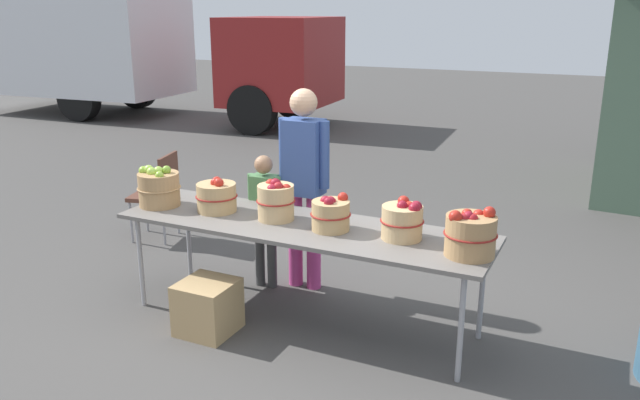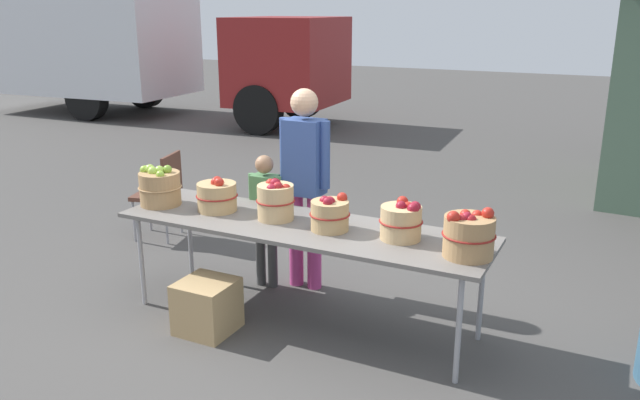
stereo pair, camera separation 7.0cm
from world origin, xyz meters
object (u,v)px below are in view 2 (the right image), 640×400
at_px(market_table, 301,229).
at_px(produce_crate, 207,306).
at_px(vendor_adult, 305,174).
at_px(apple_basket_red_1, 276,200).
at_px(child_customer, 265,211).
at_px(box_truck, 132,44).
at_px(apple_basket_red_2, 330,214).
at_px(apple_basket_red_4, 469,235).
at_px(apple_basket_red_3, 402,221).
at_px(apple_basket_green_0, 160,187).
at_px(folding_chair, 162,189).
at_px(apple_basket_red_0, 217,196).

height_order(market_table, produce_crate, market_table).
bearing_deg(vendor_adult, apple_basket_red_1, 94.02).
height_order(child_customer, box_truck, box_truck).
bearing_deg(box_truck, apple_basket_red_2, -44.82).
bearing_deg(apple_basket_red_4, apple_basket_red_3, 166.58).
distance_m(market_table, apple_basket_green_0, 1.22).
xyz_separation_m(apple_basket_green_0, box_truck, (-6.40, 6.85, 0.60)).
distance_m(apple_basket_red_3, child_customer, 1.36).
xyz_separation_m(market_table, child_customer, (-0.55, 0.43, -0.06)).
height_order(apple_basket_red_1, folding_chair, apple_basket_red_1).
bearing_deg(folding_chair, vendor_adult, 62.69).
relative_size(market_table, apple_basket_green_0, 8.10).
bearing_deg(apple_basket_green_0, apple_basket_red_0, 8.36).
bearing_deg(apple_basket_red_2, market_table, 177.96).
distance_m(apple_basket_red_1, produce_crate, 0.90).
bearing_deg(apple_basket_green_0, apple_basket_red_4, -0.29).
bearing_deg(apple_basket_red_2, vendor_adult, 130.79).
xyz_separation_m(apple_basket_green_0, child_customer, (0.65, 0.49, -0.24)).
relative_size(apple_basket_green_0, apple_basket_red_1, 1.12).
height_order(apple_basket_red_2, child_customer, child_customer).
bearing_deg(apple_basket_red_4, produce_crate, -168.35).
bearing_deg(folding_chair, produce_crate, 32.93).
distance_m(folding_chair, produce_crate, 2.10).
bearing_deg(folding_chair, apple_basket_red_2, 52.27).
relative_size(apple_basket_red_2, child_customer, 0.25).
xyz_separation_m(child_customer, box_truck, (-7.05, 6.36, 0.84)).
relative_size(apple_basket_red_1, folding_chair, 0.35).
distance_m(box_truck, produce_crate, 10.19).
bearing_deg(apple_basket_red_1, market_table, -6.89).
height_order(apple_basket_red_2, apple_basket_red_3, apple_basket_red_3).
bearing_deg(apple_basket_red_3, apple_basket_red_1, -179.35).
bearing_deg(produce_crate, apple_basket_red_0, 113.02).
bearing_deg(apple_basket_red_1, apple_basket_red_3, 0.65).
bearing_deg(folding_chair, apple_basket_green_0, 25.23).
bearing_deg(child_customer, market_table, 140.97).
xyz_separation_m(apple_basket_red_2, child_customer, (-0.78, 0.44, -0.21)).
bearing_deg(box_truck, vendor_adult, -44.17).
xyz_separation_m(apple_basket_red_4, folding_chair, (-3.26, 1.04, -0.38)).
distance_m(apple_basket_red_2, box_truck, 10.39).
xyz_separation_m(vendor_adult, child_customer, (-0.29, -0.14, -0.31)).
bearing_deg(apple_basket_red_1, apple_basket_red_0, -177.92).
distance_m(market_table, folding_chair, 2.29).
height_order(apple_basket_green_0, apple_basket_red_2, apple_basket_green_0).
distance_m(apple_basket_red_0, apple_basket_red_4, 1.92).
xyz_separation_m(apple_basket_red_1, box_truck, (-7.39, 6.76, 0.60)).
xyz_separation_m(apple_basket_red_3, vendor_adult, (-1.00, 0.53, 0.08)).
xyz_separation_m(apple_basket_red_0, apple_basket_red_4, (1.92, -0.08, 0.02)).
bearing_deg(market_table, folding_chair, 154.92).
bearing_deg(apple_basket_red_4, box_truck, 142.08).
relative_size(apple_basket_red_2, produce_crate, 0.75).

